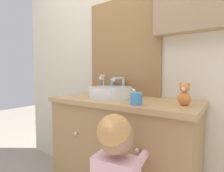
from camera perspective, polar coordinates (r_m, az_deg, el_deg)
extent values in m
cube|color=beige|center=(1.59, 8.87, 9.88)|extent=(3.20, 0.06, 2.50)
cube|color=olive|center=(1.64, 3.56, 12.07)|extent=(0.73, 0.02, 0.91)
cube|color=#B2C1CC|center=(1.63, 3.45, 12.10)|extent=(0.67, 0.01, 0.85)
cube|color=#A37A4C|center=(1.48, 3.29, -22.28)|extent=(1.08, 0.48, 0.86)
cube|color=tan|center=(1.35, 3.36, -4.98)|extent=(1.12, 0.52, 0.03)
sphere|color=silver|center=(1.37, -11.79, -14.91)|extent=(0.02, 0.02, 0.02)
sphere|color=silver|center=(1.08, 8.26, -20.02)|extent=(0.02, 0.02, 0.02)
cylinder|color=white|center=(1.41, -0.50, -2.05)|extent=(0.35, 0.35, 0.09)
cylinder|color=silver|center=(1.41, -0.50, -0.45)|extent=(0.29, 0.29, 0.01)
cylinder|color=silver|center=(1.58, 3.71, -0.20)|extent=(0.02, 0.02, 0.16)
cylinder|color=silver|center=(1.51, 2.17, 2.56)|extent=(0.02, 0.16, 0.02)
cylinder|color=silver|center=(1.44, 0.47, 2.03)|extent=(0.02, 0.02, 0.02)
sphere|color=white|center=(1.54, 6.82, -1.82)|extent=(0.06, 0.06, 0.06)
cylinder|color=beige|center=(1.64, -3.42, -1.53)|extent=(0.08, 0.08, 0.07)
cylinder|color=#E5CC4C|center=(1.63, -2.72, 0.75)|extent=(0.01, 0.01, 0.18)
cube|color=white|center=(1.63, -2.73, 3.52)|extent=(0.01, 0.02, 0.02)
cylinder|color=white|center=(1.66, -2.94, 0.26)|extent=(0.01, 0.01, 0.15)
cube|color=white|center=(1.65, -2.95, 2.46)|extent=(0.01, 0.02, 0.02)
cylinder|color=#8E56B7|center=(1.66, -3.47, 0.72)|extent=(0.01, 0.01, 0.17)
cube|color=white|center=(1.66, -3.48, 3.37)|extent=(0.01, 0.02, 0.02)
cylinder|color=orange|center=(1.64, -3.89, 0.33)|extent=(0.01, 0.01, 0.15)
cube|color=white|center=(1.64, -3.90, 2.68)|extent=(0.01, 0.02, 0.02)
cylinder|color=#3884DB|center=(1.63, -3.74, 0.21)|extent=(0.01, 0.01, 0.15)
cube|color=white|center=(1.62, -3.75, 2.48)|extent=(0.01, 0.02, 0.02)
cylinder|color=#6B93B2|center=(1.62, 0.03, -0.85)|extent=(0.05, 0.05, 0.11)
cylinder|color=silver|center=(1.62, 0.03, 1.52)|extent=(0.01, 0.01, 0.02)
cube|color=silver|center=(1.61, -0.14, 2.18)|extent=(0.02, 0.03, 0.02)
sphere|color=#997051|center=(0.84, 1.22, -15.85)|extent=(0.17, 0.17, 0.17)
sphere|color=tan|center=(0.82, 0.67, -14.63)|extent=(0.16, 0.16, 0.16)
cylinder|color=beige|center=(1.04, 10.10, -21.80)|extent=(0.08, 0.27, 0.05)
cylinder|color=white|center=(1.15, 12.16, -17.25)|extent=(0.01, 0.05, 0.12)
ellipsoid|color=orange|center=(1.13, 22.52, -3.87)|extent=(0.08, 0.06, 0.08)
sphere|color=orange|center=(1.13, 22.61, -0.58)|extent=(0.06, 0.06, 0.06)
sphere|color=orange|center=(1.13, 21.56, 0.56)|extent=(0.02, 0.02, 0.02)
sphere|color=orange|center=(1.12, 23.71, 0.48)|extent=(0.02, 0.02, 0.02)
sphere|color=silver|center=(1.10, 22.34, -0.88)|extent=(0.02, 0.02, 0.02)
cylinder|color=#4789D1|center=(1.10, 7.88, -4.07)|extent=(0.08, 0.08, 0.08)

